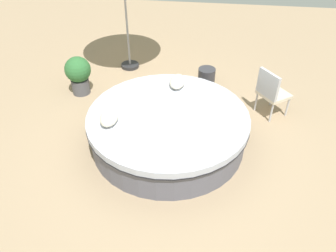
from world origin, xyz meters
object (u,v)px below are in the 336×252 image
Objects in this scene: patio_chair at (271,91)px; throw_pillow_1 at (109,117)px; round_bed at (168,128)px; side_table at (206,79)px; throw_pillow_0 at (177,81)px; planter at (78,73)px.

throw_pillow_1 is at bearing -98.22° from patio_chair.
patio_chair reaches higher than round_bed.
throw_pillow_1 is 2.83m from side_table.
round_bed is at bearing 176.90° from throw_pillow_0.
throw_pillow_1 is (-1.33, 0.97, 0.02)m from throw_pillow_0.
throw_pillow_1 reaches higher than round_bed.
side_table is (2.33, -1.51, -0.50)m from throw_pillow_1.
patio_chair is 1.55m from side_table.
planter is 1.75× the size of side_table.
throw_pillow_0 is at bearing -101.73° from planter.
throw_pillow_0 is 1.17× the size of throw_pillow_1.
planter reaches higher than throw_pillow_1.
throw_pillow_0 is (0.97, -0.05, 0.39)m from round_bed.
throw_pillow_0 is 1.81m from patio_chair.
throw_pillow_0 is 0.62× the size of planter.
throw_pillow_1 reaches higher than throw_pillow_0.
patio_chair is at bearing -58.55° from round_bed.
throw_pillow_1 is 2.16m from planter.
throw_pillow_1 is 0.93× the size of side_table.
side_table is at bearing -78.49° from planter.
throw_pillow_0 is at bearing -121.36° from patio_chair.
patio_chair is at bearing -123.86° from side_table.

